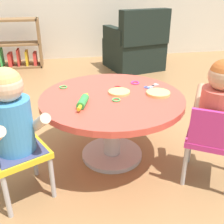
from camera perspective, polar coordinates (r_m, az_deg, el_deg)
The scene contains 16 objects.
ground_plane at distance 2.03m, azimuth -0.00°, elevation -9.13°, with size 10.00×10.00×0.00m, color #9E7247.
craft_table at distance 1.85m, azimuth -0.00°, elevation 0.47°, with size 0.97×0.97×0.48m.
child_chair_left at distance 1.65m, azimuth -19.65°, elevation -7.23°, with size 0.40×0.40×0.54m.
seated_child_left at distance 1.51m, azimuth -20.41°, elevation -0.67°, with size 0.39×0.43×0.51m.
child_chair_right at distance 1.75m, azimuth 20.36°, elevation -5.45°, with size 0.41×0.41×0.54m.
seated_child_right at distance 1.68m, azimuth 21.59°, elevation 1.85°, with size 0.41×0.44×0.51m.
bookshelf_low at distance 4.34m, azimuth -21.05°, elevation 12.56°, with size 0.93×0.28×0.70m.
armchair_dark at distance 4.03m, azimuth 4.93°, elevation 13.38°, with size 0.85×0.87×0.85m.
rolling_pin at distance 1.66m, azimuth -6.18°, elevation 2.19°, with size 0.09×0.23×0.05m.
craft_scissors at distance 1.97m, azimuth 8.13°, elevation 5.26°, with size 0.14×0.12×0.01m.
playdough_blob_0 at distance 1.85m, azimuth 1.52°, elevation 4.21°, with size 0.15×0.15×0.02m, color #F2CC72.
playdough_blob_1 at distance 1.85m, azimuth 9.72°, elevation 3.93°, with size 0.16×0.16×0.02m, color #F2CC72.
cookie_cutter_0 at distance 1.73m, azimuth 0.87°, elevation 2.58°, with size 0.06×0.06×0.01m, color #4CB259.
cookie_cutter_1 at distance 1.94m, azimuth 1.17°, elevation 5.20°, with size 0.06×0.06×0.01m, color red.
cookie_cutter_2 at distance 1.98m, azimuth -10.25°, elevation 5.20°, with size 0.06×0.06×0.01m, color #4CB259.
cookie_cutter_3 at distance 2.04m, azimuth 4.90°, elevation 6.19°, with size 0.06×0.06×0.01m, color #D83FA5.
Camera 1 is at (-0.31, -1.64, 1.16)m, focal length 43.34 mm.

